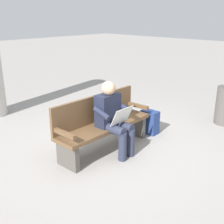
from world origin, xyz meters
TOP-DOWN VIEW (x-y plane):
  - ground_plane at (0.00, 0.00)m, footprint 40.00×40.00m
  - bench_near at (0.00, -0.07)m, footprint 1.81×0.54m
  - person_seated at (-0.01, 0.16)m, footprint 0.58×0.58m
  - backpack at (-1.07, 0.12)m, footprint 0.24×0.32m

SIDE VIEW (x-z plane):
  - ground_plane at x=0.00m, z-range 0.00..0.00m
  - backpack at x=-1.07m, z-range 0.00..0.44m
  - bench_near at x=0.00m, z-range 0.01..0.91m
  - person_seated at x=-0.01m, z-range 0.04..1.22m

